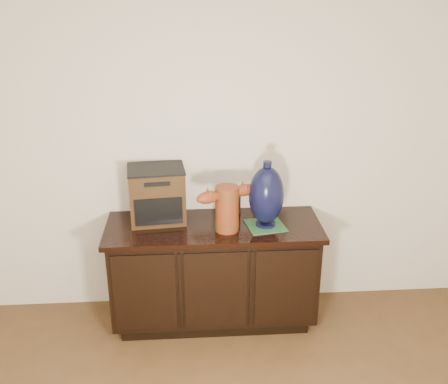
{
  "coord_description": "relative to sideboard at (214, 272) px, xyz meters",
  "views": [
    {
      "loc": [
        -0.15,
        -0.97,
        2.31
      ],
      "look_at": [
        0.07,
        2.18,
        1.01
      ],
      "focal_mm": 42.0,
      "sensor_mm": 36.0,
      "label": 1
    }
  ],
  "objects": [
    {
      "name": "spray_can",
      "position": [
        0.17,
        0.19,
        0.45
      ],
      "size": [
        0.06,
        0.06,
        0.16
      ],
      "color": "#4E110D",
      "rests_on": "sideboard"
    },
    {
      "name": "lamp_base",
      "position": [
        0.35,
        -0.04,
        0.59
      ],
      "size": [
        0.27,
        0.27,
        0.45
      ],
      "rotation": [
        0.0,
        0.0,
        0.17
      ],
      "color": "black",
      "rests_on": "green_mat"
    },
    {
      "name": "tv_radio",
      "position": [
        -0.38,
        0.12,
        0.56
      ],
      "size": [
        0.41,
        0.34,
        0.38
      ],
      "rotation": [
        0.0,
        0.0,
        0.1
      ],
      "color": "#3D250F",
      "rests_on": "sideboard"
    },
    {
      "name": "sideboard",
      "position": [
        0.0,
        0.0,
        0.0
      ],
      "size": [
        1.46,
        0.56,
        0.75
      ],
      "color": "black",
      "rests_on": "ground"
    },
    {
      "name": "terracotta_vessel",
      "position": [
        0.09,
        -0.08,
        0.54
      ],
      "size": [
        0.43,
        0.25,
        0.31
      ],
      "rotation": [
        0.0,
        0.0,
        0.42
      ],
      "color": "brown",
      "rests_on": "sideboard"
    },
    {
      "name": "green_mat",
      "position": [
        0.35,
        -0.04,
        0.37
      ],
      "size": [
        0.28,
        0.28,
        0.01
      ],
      "primitive_type": "cube",
      "rotation": [
        0.0,
        0.0,
        0.17
      ],
      "color": "#295D32",
      "rests_on": "sideboard"
    }
  ]
}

